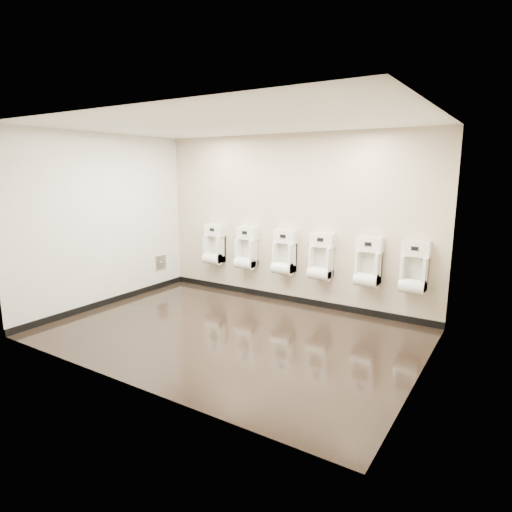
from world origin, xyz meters
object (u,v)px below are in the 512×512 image
at_px(access_panel, 161,262).
at_px(urinal_5, 414,271).
at_px(urinal_0, 214,247).
at_px(urinal_1, 246,251).
at_px(urinal_4, 368,266).
at_px(urinal_3, 321,260).
at_px(urinal_2, 284,256).

relative_size(access_panel, urinal_5, 0.34).
xyz_separation_m(urinal_0, urinal_1, (0.72, 0.00, 0.00)).
distance_m(urinal_0, urinal_5, 3.57).
bearing_deg(urinal_0, urinal_4, 0.00).
height_order(access_panel, urinal_4, urinal_4).
bearing_deg(urinal_3, urinal_5, 0.00).
xyz_separation_m(urinal_3, urinal_5, (1.42, 0.00, 0.00)).
bearing_deg(urinal_1, urinal_3, 0.00).
bearing_deg(urinal_0, urinal_3, 0.00).
height_order(urinal_0, urinal_3, same).
xyz_separation_m(access_panel, urinal_5, (4.53, 0.42, 0.32)).
relative_size(urinal_2, urinal_4, 1.00).
distance_m(urinal_2, urinal_5, 2.09).
bearing_deg(urinal_1, access_panel, -166.00).
height_order(urinal_0, urinal_4, same).
distance_m(urinal_1, urinal_2, 0.76).
distance_m(access_panel, urinal_4, 3.91).
relative_size(urinal_2, urinal_3, 1.00).
bearing_deg(urinal_1, urinal_5, 0.00).
bearing_deg(urinal_3, access_panel, -172.31).
height_order(urinal_1, urinal_2, same).
distance_m(urinal_4, urinal_5, 0.66).
bearing_deg(urinal_3, urinal_4, 0.00).
relative_size(urinal_0, urinal_4, 1.00).
xyz_separation_m(urinal_0, urinal_5, (3.57, 0.00, 0.00)).
distance_m(access_panel, urinal_0, 1.10).
bearing_deg(urinal_5, access_panel, -174.71).
height_order(urinal_0, urinal_1, same).
bearing_deg(urinal_4, access_panel, -173.81).
relative_size(urinal_3, urinal_5, 1.00).
height_order(urinal_1, urinal_3, same).
distance_m(urinal_0, urinal_3, 2.14).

